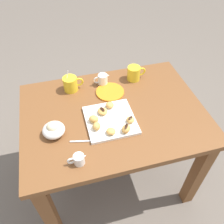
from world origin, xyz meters
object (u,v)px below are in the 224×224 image
at_px(beignet_3, 110,105).
at_px(beignet_4, 96,126).
at_px(cream_pitcher_white, 103,79).
at_px(saucer_orange_left, 110,92).
at_px(beignet_2, 111,131).
at_px(beignet_6, 126,129).
at_px(coffee_mug_yellow_left, 71,83).
at_px(ice_cream_bowl, 54,129).
at_px(beignet_1, 94,119).
at_px(beignet_5, 130,120).
at_px(beignet_0, 102,111).
at_px(chocolate_sauce_pitcher, 79,159).
at_px(dining_table, 113,126).
at_px(coffee_mug_yellow_right, 134,73).
at_px(pastry_plate_square, 110,120).

xyz_separation_m(beignet_3, beignet_4, (-0.11, -0.14, 0.00)).
relative_size(cream_pitcher_white, beignet_3, 2.21).
xyz_separation_m(saucer_orange_left, beignet_2, (-0.08, -0.33, 0.03)).
distance_m(beignet_3, beignet_6, 0.20).
bearing_deg(beignet_3, coffee_mug_yellow_left, 129.23).
distance_m(ice_cream_bowl, saucer_orange_left, 0.44).
xyz_separation_m(ice_cream_bowl, beignet_1, (0.21, 0.02, -0.00)).
bearing_deg(beignet_3, beignet_5, -60.15).
bearing_deg(coffee_mug_yellow_left, ice_cream_bowl, -112.40).
bearing_deg(saucer_orange_left, beignet_2, -103.96).
xyz_separation_m(beignet_0, beignet_4, (-0.06, -0.10, 0.00)).
relative_size(cream_pitcher_white, beignet_4, 2.24).
relative_size(beignet_4, beignet_6, 0.85).
relative_size(chocolate_sauce_pitcher, saucer_orange_left, 0.53).
relative_size(beignet_0, beignet_5, 1.23).
xyz_separation_m(dining_table, chocolate_sauce_pitcher, (-0.25, -0.28, 0.16)).
bearing_deg(coffee_mug_yellow_right, ice_cream_bowl, -148.77).
bearing_deg(dining_table, coffee_mug_yellow_left, 128.45).
bearing_deg(beignet_6, beignet_3, 100.58).
bearing_deg(cream_pitcher_white, beignet_1, -112.15).
height_order(dining_table, beignet_3, beignet_3).
bearing_deg(cream_pitcher_white, beignet_5, -80.57).
height_order(coffee_mug_yellow_left, beignet_0, coffee_mug_yellow_left).
relative_size(saucer_orange_left, beignet_5, 3.87).
xyz_separation_m(chocolate_sauce_pitcher, beignet_1, (0.12, 0.22, 0.00)).
relative_size(saucer_orange_left, beignet_4, 3.74).
bearing_deg(pastry_plate_square, cream_pitcher_white, 83.32).
height_order(beignet_0, beignet_5, same).
bearing_deg(dining_table, beignet_3, 120.69).
height_order(coffee_mug_yellow_left, cream_pitcher_white, coffee_mug_yellow_left).
bearing_deg(beignet_4, beignet_5, 0.28).
relative_size(beignet_2, beignet_4, 1.03).
height_order(cream_pitcher_white, beignet_6, cream_pitcher_white).
xyz_separation_m(coffee_mug_yellow_right, beignet_3, (-0.22, -0.23, -0.02)).
height_order(chocolate_sauce_pitcher, beignet_1, chocolate_sauce_pitcher).
distance_m(beignet_0, beignet_4, 0.12).
xyz_separation_m(pastry_plate_square, coffee_mug_yellow_right, (0.24, 0.32, 0.04)).
distance_m(coffee_mug_yellow_left, beignet_0, 0.30).
relative_size(chocolate_sauce_pitcher, beignet_5, 2.04).
bearing_deg(beignet_4, pastry_plate_square, 27.98).
bearing_deg(saucer_orange_left, beignet_1, -123.69).
relative_size(cream_pitcher_white, beignet_6, 1.91).
xyz_separation_m(coffee_mug_yellow_right, beignet_2, (-0.27, -0.42, -0.02)).
distance_m(coffee_mug_yellow_left, beignet_5, 0.45).
distance_m(coffee_mug_yellow_left, beignet_4, 0.38).
bearing_deg(ice_cream_bowl, coffee_mug_yellow_right, 31.23).
bearing_deg(coffee_mug_yellow_right, chocolate_sauce_pitcher, -130.14).
distance_m(cream_pitcher_white, beignet_3, 0.23).
relative_size(dining_table, cream_pitcher_white, 9.95).
relative_size(cream_pitcher_white, ice_cream_bowl, 0.90).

